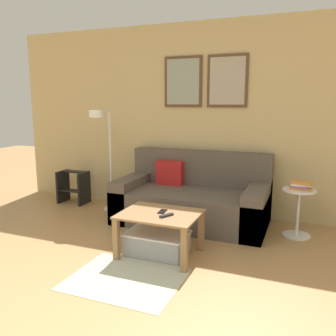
{
  "coord_description": "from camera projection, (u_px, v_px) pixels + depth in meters",
  "views": [
    {
      "loc": [
        1.48,
        -1.5,
        1.53
      ],
      "look_at": [
        0.14,
        1.82,
        0.85
      ],
      "focal_mm": 38.0,
      "sensor_mm": 36.0,
      "label": 1
    }
  ],
  "objects": [
    {
      "name": "wall_back",
      "position": [
        196.0,
        119.0,
        4.84
      ],
      "size": [
        5.6,
        0.09,
        2.55
      ],
      "color": "tan",
      "rests_on": "ground_plane"
    },
    {
      "name": "area_rug",
      "position": [
        126.0,
        279.0,
        3.09
      ],
      "size": [
        0.96,
        0.78,
        0.01
      ],
      "primitive_type": "cube",
      "color": "#B2B79E",
      "rests_on": "ground_plane"
    },
    {
      "name": "couch",
      "position": [
        192.0,
        199.0,
        4.53
      ],
      "size": [
        1.87,
        0.96,
        0.88
      ],
      "color": "brown",
      "rests_on": "ground_plane"
    },
    {
      "name": "coffee_table",
      "position": [
        160.0,
        222.0,
        3.53
      ],
      "size": [
        0.78,
        0.6,
        0.44
      ],
      "color": "#997047",
      "rests_on": "ground_plane"
    },
    {
      "name": "storage_bin",
      "position": [
        157.0,
        243.0,
        3.59
      ],
      "size": [
        0.61,
        0.4,
        0.23
      ],
      "color": "#9EA3A8",
      "rests_on": "ground_plane"
    },
    {
      "name": "floor_lamp",
      "position": [
        103.0,
        141.0,
        4.75
      ],
      "size": [
        0.22,
        0.52,
        1.41
      ],
      "color": "white",
      "rests_on": "ground_plane"
    },
    {
      "name": "side_table",
      "position": [
        298.0,
        208.0,
        4.03
      ],
      "size": [
        0.37,
        0.37,
        0.55
      ],
      "color": "white",
      "rests_on": "ground_plane"
    },
    {
      "name": "book_stack",
      "position": [
        301.0,
        185.0,
        3.97
      ],
      "size": [
        0.25,
        0.19,
        0.09
      ],
      "color": "#D18438",
      "rests_on": "side_table"
    },
    {
      "name": "remote_control",
      "position": [
        166.0,
        215.0,
        3.41
      ],
      "size": [
        0.11,
        0.15,
        0.02
      ],
      "primitive_type": "cube",
      "rotation": [
        0.0,
        0.0,
        -0.49
      ],
      "color": "#232328",
      "rests_on": "coffee_table"
    },
    {
      "name": "cell_phone",
      "position": [
        162.0,
        211.0,
        3.55
      ],
      "size": [
        0.08,
        0.15,
        0.01
      ],
      "primitive_type": "cube",
      "rotation": [
        0.0,
        0.0,
        0.1
      ],
      "color": "black",
      "rests_on": "coffee_table"
    },
    {
      "name": "step_stool",
      "position": [
        73.0,
        186.0,
        5.37
      ],
      "size": [
        0.42,
        0.3,
        0.48
      ],
      "color": "black",
      "rests_on": "ground_plane"
    }
  ]
}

